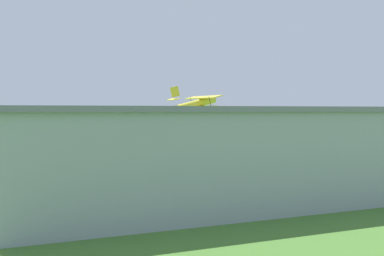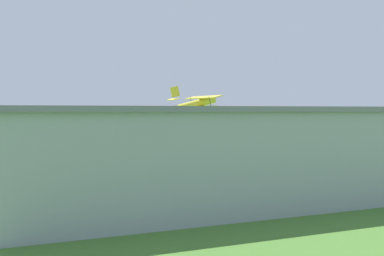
# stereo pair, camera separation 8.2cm
# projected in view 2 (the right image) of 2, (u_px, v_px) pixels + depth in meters

# --- Properties ---
(ground_plane) EXTENTS (400.00, 400.00, 0.00)m
(ground_plane) POSITION_uv_depth(u_px,v_px,m) (120.00, 161.00, 66.87)
(ground_plane) COLOR #47752D
(hangar) EXTENTS (36.38, 17.16, 7.06)m
(hangar) POSITION_uv_depth(u_px,v_px,m) (231.00, 153.00, 38.83)
(hangar) COLOR #99A3AD
(hangar) RESTS_ON ground_plane
(biplane) EXTENTS (7.19, 8.68, 4.12)m
(biplane) POSITION_uv_depth(u_px,v_px,m) (195.00, 104.00, 65.71)
(biplane) COLOR yellow
(person_at_fence_line) EXTENTS (0.45, 0.45, 1.59)m
(person_at_fence_line) POSITION_uv_depth(u_px,v_px,m) (15.00, 173.00, 48.21)
(person_at_fence_line) COLOR #3F3F47
(person_at_fence_line) RESTS_ON ground_plane
(person_beside_truck) EXTENTS (0.43, 0.43, 1.71)m
(person_beside_truck) POSITION_uv_depth(u_px,v_px,m) (294.00, 160.00, 60.36)
(person_beside_truck) COLOR navy
(person_beside_truck) RESTS_ON ground_plane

